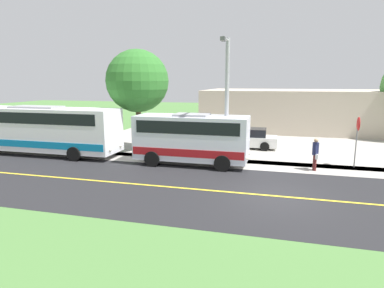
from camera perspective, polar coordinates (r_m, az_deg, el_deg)
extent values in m
plane|color=#477238|center=(14.60, 14.23, -8.80)|extent=(120.00, 120.00, 0.00)
cube|color=black|center=(14.60, 14.23, -8.78)|extent=(8.00, 100.00, 0.01)
cube|color=#9E9991|center=(19.58, 14.45, -3.76)|extent=(2.40, 100.00, 0.01)
cube|color=#9E9991|center=(26.79, 21.04, -0.26)|extent=(14.00, 36.00, 0.01)
cube|color=gold|center=(14.60, 14.23, -8.76)|extent=(0.16, 100.00, 0.00)
cube|color=silver|center=(19.16, -0.06, 1.18)|extent=(2.35, 6.56, 2.52)
cube|color=maroon|center=(19.29, -0.06, -0.89)|extent=(2.39, 6.43, 0.44)
cube|color=black|center=(19.05, -0.06, 3.28)|extent=(2.39, 5.90, 0.70)
cube|color=gray|center=(18.98, -0.06, 5.11)|extent=(1.41, 1.97, 0.12)
cylinder|color=black|center=(20.12, 6.41, -1.78)|extent=(0.25, 0.90, 0.90)
cylinder|color=black|center=(17.85, 5.29, -3.38)|extent=(0.25, 0.90, 0.90)
cylinder|color=black|center=(21.07, -4.59, -1.17)|extent=(0.25, 0.90, 0.90)
cylinder|color=black|center=(18.93, -6.95, -2.60)|extent=(0.25, 0.90, 0.90)
sphere|color=#F2EACC|center=(19.41, 9.90, -1.59)|extent=(0.20, 0.20, 0.20)
sphere|color=#F2EACC|center=(18.15, 9.53, -2.44)|extent=(0.20, 0.20, 0.20)
cube|color=white|center=(24.19, -25.21, 2.46)|extent=(2.47, 11.24, 2.76)
cube|color=#0C72A5|center=(24.31, -25.06, 0.53)|extent=(2.51, 11.01, 0.44)
cube|color=black|center=(24.10, -25.37, 4.41)|extent=(2.51, 10.11, 0.70)
cube|color=gray|center=(24.05, -25.49, 5.85)|extent=(1.48, 3.37, 0.12)
cylinder|color=black|center=(23.36, -16.44, -0.40)|extent=(0.25, 0.90, 0.90)
cylinder|color=black|center=(21.34, -19.86, -1.64)|extent=(0.25, 0.90, 0.90)
cylinder|color=black|center=(27.60, -28.92, 0.36)|extent=(0.25, 0.90, 0.90)
sphere|color=#F2EACC|center=(21.80, -12.38, -0.32)|extent=(0.20, 0.20, 0.20)
sphere|color=#F2EACC|center=(20.62, -14.09, -1.02)|extent=(0.20, 0.20, 0.20)
cylinder|color=#4C1919|center=(19.34, 20.56, -2.97)|extent=(0.18, 0.18, 0.87)
cylinder|color=#4C1919|center=(19.15, 20.61, -3.11)|extent=(0.18, 0.18, 0.87)
cylinder|color=#1E2347|center=(19.08, 20.74, -0.76)|extent=(0.34, 0.34, 0.69)
sphere|color=tan|center=(19.00, 20.83, 0.61)|extent=(0.24, 0.24, 0.24)
cylinder|color=#1E2347|center=(19.25, 20.69, -0.56)|extent=(0.29, 0.10, 0.62)
cube|color=beige|center=(19.42, 20.73, -1.76)|extent=(0.20, 0.12, 0.28)
cylinder|color=#1E2347|center=(18.90, 20.80, -0.77)|extent=(0.29, 0.10, 0.62)
cube|color=white|center=(18.91, 20.89, -2.09)|extent=(0.20, 0.12, 0.28)
cylinder|color=slate|center=(20.68, 26.63, -0.69)|extent=(0.07, 0.07, 2.20)
cylinder|color=red|center=(20.48, 27.01, 3.15)|extent=(0.76, 0.03, 0.76)
cylinder|color=#9E9EA3|center=(19.04, 6.07, 7.10)|extent=(0.24, 0.24, 7.20)
cylinder|color=#9E9EA3|center=(18.35, 5.89, 17.76)|extent=(1.60, 0.14, 0.14)
cube|color=#59595B|center=(17.55, 5.46, 17.76)|extent=(0.50, 0.24, 0.20)
cube|color=white|center=(24.49, 9.43, 0.60)|extent=(1.86, 4.43, 0.70)
cube|color=black|center=(24.37, 9.95, 2.04)|extent=(1.56, 2.44, 0.57)
cylinder|color=black|center=(23.79, 5.97, -0.13)|extent=(0.23, 0.64, 0.64)
cylinder|color=black|center=(25.54, 6.54, 0.62)|extent=(0.23, 0.64, 0.64)
cylinder|color=black|center=(23.58, 12.54, -0.43)|extent=(0.23, 0.64, 0.64)
cylinder|color=black|center=(25.35, 12.66, 0.34)|extent=(0.23, 0.64, 0.64)
cylinder|color=brown|center=(23.43, -9.24, 2.85)|extent=(0.36, 0.36, 3.24)
sphere|color=#2D6B28|center=(23.21, -9.49, 10.78)|extent=(4.30, 4.30, 4.30)
cube|color=#B7A893|center=(35.55, 21.83, 5.50)|extent=(10.00, 23.31, 3.98)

